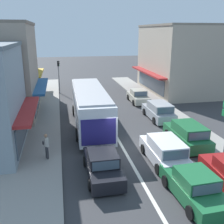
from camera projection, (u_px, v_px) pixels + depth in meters
ground_plane at (124, 150)px, 17.87m from camera, size 140.00×140.00×0.00m
lane_centre_line at (112, 129)px, 21.61m from camera, size 0.20×28.00×0.01m
sidewalk_left at (29, 126)px, 22.17m from camera, size 5.20×44.00×0.14m
kerb_right at (172, 116)px, 24.65m from camera, size 2.80×44.00×0.12m
shopfront_far_end at (7, 63)px, 31.97m from camera, size 7.28×8.18×8.10m
building_right_far at (180, 59)px, 34.03m from camera, size 8.86×11.81×8.57m
city_bus at (90, 105)px, 21.75m from camera, size 2.90×10.91×3.23m
wagon_queue_far_back at (165, 151)px, 15.93m from camera, size 1.96×4.51×1.58m
sedan_adjacent_lane_trail at (194, 187)px, 12.42m from camera, size 2.01×4.26×1.47m
sedan_queue_gap_filler at (103, 165)px, 14.43m from camera, size 1.91×4.20×1.47m
parked_wagon_kerb_second at (187, 134)px, 18.52m from camera, size 1.96×4.51×1.58m
parked_wagon_kerb_third at (159, 111)px, 23.93m from camera, size 1.96×4.51×1.58m
parked_sedan_kerb_rear at (138, 96)px, 29.69m from camera, size 1.97×4.24×1.47m
traffic_light_downstreet at (59, 71)px, 33.32m from camera, size 0.33×0.24×4.20m
pedestrian_with_handbag_near at (46, 144)px, 16.11m from camera, size 0.41×0.64×1.63m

